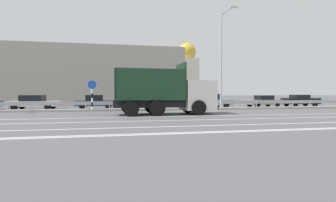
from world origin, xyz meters
name	(u,v)px	position (x,y,z in m)	size (l,w,h in m)	color
ground_plane	(199,111)	(0.00, 0.00, 0.00)	(320.00, 320.00, 0.00)	#565659
lane_strip_0	(169,117)	(-3.42, -4.16, 0.00)	(61.53, 0.16, 0.01)	silver
lane_strip_1	(178,120)	(-3.42, -6.59, 0.00)	(61.53, 0.16, 0.01)	silver
lane_strip_2	(191,126)	(-3.42, -9.22, 0.00)	(61.53, 0.16, 0.01)	silver
lane_strip_3	(207,133)	(-3.42, -11.34, 0.00)	(61.53, 0.16, 0.01)	silver
lane_strip_4	(205,132)	(-3.42, -11.08, 0.00)	(61.53, 0.16, 0.01)	silver
median_island	(191,109)	(0.00, 2.32, 0.09)	(33.84, 1.10, 0.18)	gray
median_guardrail	(187,103)	(0.00, 3.64, 0.57)	(61.53, 0.09, 0.78)	#9EA0A5
dump_truck	(176,96)	(-2.50, -2.34, 1.29)	(7.31, 2.94, 3.66)	silver
median_road_sign	(92,94)	(-8.77, 2.32, 1.44)	(0.82, 0.16, 2.66)	white
street_lamp_1	(222,55)	(2.94, 2.17, 5.05)	(0.71, 2.64, 9.03)	#ADADB2
parked_car_2	(34,102)	(-14.34, 5.82, 0.68)	(4.66, 2.12, 1.34)	silver
parked_car_3	(95,102)	(-8.75, 5.86, 0.68)	(3.92, 1.91, 1.36)	navy
parked_car_4	(152,101)	(-3.19, 5.62, 0.74)	(4.85, 2.01, 1.47)	#A3A3A8
parked_car_5	(209,101)	(2.93, 5.43, 0.73)	(4.86, 2.20, 1.46)	#A3A3A8
parked_car_6	(263,101)	(9.33, 5.61, 0.66)	(3.87, 1.92, 1.30)	gray
parked_car_7	(300,100)	(14.17, 5.80, 0.71)	(4.03, 2.10, 1.35)	black
background_building_0	(95,77)	(-9.56, 17.55, 3.87)	(23.95, 8.53, 7.73)	gray
church_tower	(187,73)	(6.17, 25.85, 5.26)	(3.60, 3.60, 11.68)	silver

